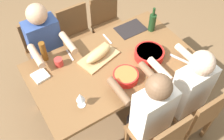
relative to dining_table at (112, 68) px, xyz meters
name	(u,v)px	position (x,y,z in m)	size (l,w,h in m)	color
ground_plane	(112,103)	(0.00, 0.00, -0.65)	(8.00, 8.00, 0.00)	brown
dining_table	(112,68)	(0.00, 0.00, 0.00)	(1.63, 0.95, 0.74)	brown
chair_far_center	(78,36)	(0.00, 0.80, -0.17)	(0.40, 0.40, 0.85)	brown
chair_near_center	(159,138)	(0.00, -0.80, -0.17)	(0.40, 0.40, 0.85)	brown
diner_near_center	(150,110)	(0.00, -0.61, 0.04)	(0.41, 0.53, 1.20)	#2D2D38
chair_far_left	(44,50)	(-0.45, 0.80, -0.17)	(0.40, 0.40, 0.85)	brown
diner_far_left	(46,46)	(-0.45, 0.61, 0.04)	(0.41, 0.53, 1.20)	#2D2D38
chair_near_right	(196,114)	(0.45, -0.80, -0.17)	(0.40, 0.40, 0.85)	brown
diner_near_right	(187,88)	(0.45, -0.61, 0.04)	(0.41, 0.53, 1.20)	#2D2D38
chair_far_right	(108,23)	(0.45, 0.80, -0.17)	(0.40, 0.40, 0.85)	brown
serving_bowl_pasta	(149,54)	(0.36, -0.13, 0.14)	(0.29, 0.29, 0.09)	red
serving_bowl_fruit	(126,76)	(0.00, -0.24, 0.13)	(0.24, 0.24, 0.07)	red
cutting_board	(99,58)	(-0.08, 0.12, 0.10)	(0.40, 0.22, 0.02)	tan
bread_loaf	(99,54)	(-0.08, 0.12, 0.15)	(0.32, 0.11, 0.09)	tan
wine_bottle	(152,22)	(0.63, 0.18, 0.20)	(0.08, 0.08, 0.29)	#193819
beer_bottle	(44,51)	(-0.54, 0.40, 0.20)	(0.06, 0.06, 0.22)	brown
wine_glass	(80,98)	(-0.48, -0.27, 0.20)	(0.08, 0.08, 0.17)	silver
fork_far_center	(107,39)	(0.14, 0.32, 0.09)	(0.02, 0.17, 0.01)	silver
cup_far_left	(59,62)	(-0.45, 0.25, 0.13)	(0.08, 0.08, 0.08)	red
fork_far_left	(70,55)	(-0.31, 0.32, 0.09)	(0.02, 0.17, 0.01)	silver
placemat_far_right	(131,29)	(0.45, 0.32, 0.09)	(0.32, 0.23, 0.01)	black
carving_knife	(180,59)	(0.60, -0.33, 0.09)	(0.23, 0.02, 0.01)	silver
napkin_stack	(40,76)	(-0.67, 0.21, 0.10)	(0.14, 0.14, 0.02)	white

